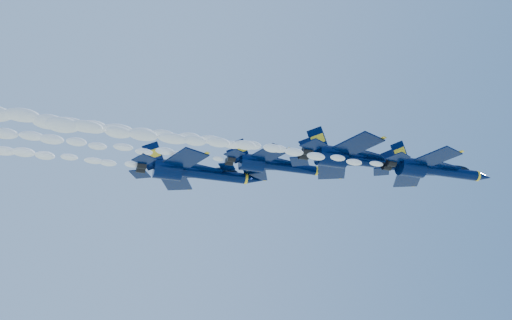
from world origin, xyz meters
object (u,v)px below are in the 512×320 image
object	(u,v)px
jet_third	(273,165)
jet_lead	(432,170)
jet_second	(356,159)
jet_fourth	(193,172)

from	to	relation	value
jet_third	jet_lead	bearing A→B (deg)	-44.95
jet_lead	jet_second	bearing A→B (deg)	134.51
jet_third	jet_fourth	xyz separation A→B (m)	(-11.15, 4.24, -0.79)
jet_lead	jet_third	bearing A→B (deg)	135.05
jet_second	jet_third	bearing A→B (deg)	135.47
jet_third	jet_fourth	bearing A→B (deg)	159.18
jet_lead	jet_fourth	bearing A→B (deg)	143.30
jet_lead	jet_second	distance (m)	10.59
jet_lead	jet_third	world-z (taller)	jet_third
jet_second	jet_fourth	distance (m)	24.29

